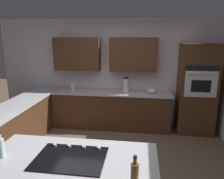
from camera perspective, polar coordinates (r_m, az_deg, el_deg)
ground_plane at (r=3.96m, az=-2.31°, el=-19.79°), size 14.00×14.00×0.00m
wall_back at (r=5.37m, az=0.55°, el=5.75°), size 6.00×0.44×2.60m
lower_cabinets_back at (r=5.31m, az=-0.18°, el=-5.48°), size 2.80×0.60×0.86m
countertop_back at (r=5.17m, az=-0.18°, el=-0.78°), size 2.84×0.64×0.04m
lower_cabinets_side at (r=4.83m, az=-23.20°, el=-8.71°), size 0.60×2.90×0.86m
countertop_side at (r=4.68m, az=-23.73°, el=-3.61°), size 0.64×2.94×0.04m
island_top at (r=2.52m, az=-10.90°, el=-17.90°), size 1.89×0.96×0.04m
wall_oven at (r=5.24m, az=21.43°, el=0.03°), size 0.80×0.66×2.04m
cooktop at (r=2.51m, az=-10.89°, el=-17.30°), size 0.76×0.56×0.03m
blender at (r=5.09m, az=3.71°, el=0.95°), size 0.15×0.15×0.36m
mixing_bowl at (r=5.11m, az=10.42°, el=-0.35°), size 0.20×0.20×0.11m
kettle at (r=5.35m, az=-10.33°, el=0.84°), size 0.15×0.15×0.21m
oil_bottle at (r=2.72m, az=-27.20°, el=-13.41°), size 0.07×0.07×0.29m
second_bottle at (r=2.09m, az=6.01°, el=-20.91°), size 0.07×0.07×0.27m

